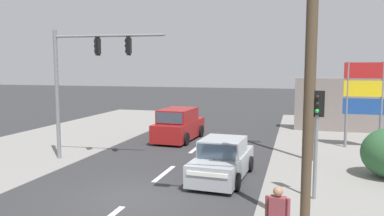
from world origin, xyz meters
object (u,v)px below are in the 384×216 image
utility_pole_midground_right (314,42)px  sedan_oncoming_near (222,160)px  shopping_plaza_sign (365,93)px  utility_pole_foreground_right (305,40)px  traffic_signal_mast (82,71)px  pedestal_signal_right_kerb (317,126)px  suv_oncoming_mid (179,125)px

utility_pole_midground_right → sedan_oncoming_near: bearing=-131.7°
shopping_plaza_sign → utility_pole_foreground_right: bearing=-106.2°
traffic_signal_mast → shopping_plaza_sign: 14.40m
utility_pole_midground_right → shopping_plaza_sign: bearing=52.4°
utility_pole_midground_right → traffic_signal_mast: utility_pole_midground_right is taller
pedestal_signal_right_kerb → sedan_oncoming_near: 4.06m
utility_pole_midground_right → suv_oncoming_mid: bearing=156.9°
pedestal_signal_right_kerb → shopping_plaza_sign: bearing=72.5°
pedestal_signal_right_kerb → suv_oncoming_mid: 11.36m
utility_pole_foreground_right → suv_oncoming_mid: utility_pole_foreground_right is taller
utility_pole_foreground_right → traffic_signal_mast: bearing=151.9°
shopping_plaza_sign → sedan_oncoming_near: (-6.17, -7.41, -2.28)m
utility_pole_foreground_right → utility_pole_midground_right: size_ratio=0.89×
utility_pole_midground_right → pedestal_signal_right_kerb: (-0.06, -5.38, -3.02)m
pedestal_signal_right_kerb → utility_pole_midground_right: bearing=89.3°
shopping_plaza_sign → suv_oncoming_mid: bearing=-177.6°
suv_oncoming_mid → utility_pole_foreground_right: bearing=-58.0°
shopping_plaza_sign → suv_oncoming_mid: shopping_plaza_sign is taller
pedestal_signal_right_kerb → sedan_oncoming_near: (-3.34, 1.56, -1.71)m
utility_pole_midground_right → suv_oncoming_mid: (-7.40, 3.16, -4.55)m
traffic_signal_mast → utility_pole_foreground_right: bearing=-28.1°
utility_pole_midground_right → shopping_plaza_sign: utility_pole_midground_right is taller
pedestal_signal_right_kerb → shopping_plaza_sign: shopping_plaza_sign is taller
pedestal_signal_right_kerb → sedan_oncoming_near: size_ratio=0.82×
utility_pole_foreground_right → sedan_oncoming_near: size_ratio=2.14×
utility_pole_foreground_right → sedan_oncoming_near: (-2.86, 3.98, -4.27)m
utility_pole_foreground_right → traffic_signal_mast: size_ratio=1.54×
utility_pole_foreground_right → pedestal_signal_right_kerb: (0.48, 2.43, -2.56)m
utility_pole_midground_right → traffic_signal_mast: (-10.14, -2.69, -1.29)m
utility_pole_foreground_right → pedestal_signal_right_kerb: size_ratio=2.59×
utility_pole_midground_right → shopping_plaza_sign: 5.15m
pedestal_signal_right_kerb → sedan_oncoming_near: bearing=155.0°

